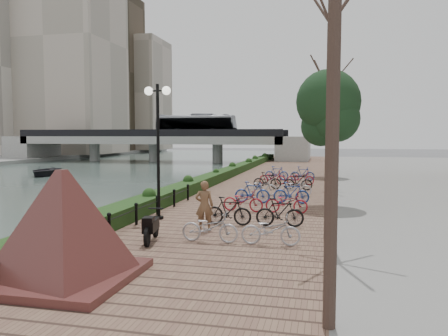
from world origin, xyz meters
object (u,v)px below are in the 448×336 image
(granite_monument, at_px, (63,225))
(motorcycle, at_px, (152,226))
(lamppost, at_px, (158,123))
(boat, at_px, (45,171))
(pedestrian, at_px, (204,206))

(granite_monument, xyz_separation_m, motorcycle, (0.53, 3.68, -0.77))
(lamppost, distance_m, boat, 26.78)
(pedestrian, height_order, boat, pedestrian)
(motorcycle, bearing_deg, lamppost, 97.55)
(lamppost, height_order, boat, lamppost)
(granite_monument, bearing_deg, lamppost, 94.63)
(lamppost, bearing_deg, motorcycle, -71.96)
(motorcycle, bearing_deg, boat, 120.46)
(granite_monument, relative_size, boat, 1.10)
(granite_monument, height_order, boat, granite_monument)
(granite_monument, distance_m, pedestrian, 5.79)
(boat, bearing_deg, lamppost, -56.29)
(motorcycle, bearing_deg, granite_monument, -108.64)
(granite_monument, height_order, lamppost, lamppost)
(granite_monument, relative_size, motorcycle, 3.04)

